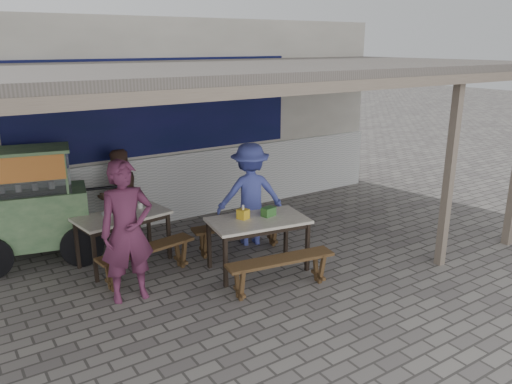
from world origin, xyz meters
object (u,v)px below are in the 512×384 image
object	(u,v)px
bench_left_street	(147,255)
condiment_jar	(140,205)
bench_right_street	(281,266)
table_right	(258,224)
vendor_cart	(31,202)
tissue_box	(243,214)
donation_box	(269,212)
patron_wall_side	(119,196)
condiment_bowl	(108,214)
table_left	(122,220)
bench_left_wall	(104,230)
bench_right_wall	(239,231)
patron_street_side	(127,232)
patron_right_table	(250,194)

from	to	relation	value
bench_left_street	condiment_jar	world-z (taller)	condiment_jar
bench_left_street	bench_right_street	size ratio (longest dim) A/B	0.95
table_right	vendor_cart	distance (m)	3.23
vendor_cart	tissue_box	world-z (taller)	vendor_cart
bench_right_street	donation_box	world-z (taller)	donation_box
bench_left_street	patron_wall_side	size ratio (longest dim) A/B	0.93
donation_box	condiment_bowl	distance (m)	2.27
table_left	bench_left_street	size ratio (longest dim) A/B	0.97
bench_left_wall	condiment_jar	distance (m)	0.80
condiment_jar	bench_right_wall	bearing A→B (deg)	-27.73
patron_street_side	donation_box	world-z (taller)	patron_street_side
bench_right_wall	patron_wall_side	distance (m)	2.02
table_right	tissue_box	size ratio (longest dim) A/B	10.80
patron_street_side	condiment_bowl	distance (m)	1.12
patron_right_table	tissue_box	distance (m)	0.96
patron_street_side	tissue_box	world-z (taller)	patron_street_side
table_left	donation_box	distance (m)	2.09
bench_left_street	donation_box	world-z (taller)	donation_box
bench_right_street	patron_street_side	world-z (taller)	patron_street_side
bench_left_wall	condiment_bowl	bearing A→B (deg)	-106.99
bench_left_street	bench_right_street	distance (m)	1.82
table_right	patron_right_table	world-z (taller)	patron_right_table
bench_right_wall	patron_right_table	world-z (taller)	patron_right_table
condiment_bowl	bench_right_street	bearing A→B (deg)	-51.59
tissue_box	donation_box	size ratio (longest dim) A/B	0.71
table_right	patron_right_table	distance (m)	1.00
patron_wall_side	bench_right_wall	bearing A→B (deg)	117.71
patron_right_table	condiment_bowl	world-z (taller)	patron_right_table
table_right	condiment_jar	distance (m)	1.81
bench_left_street	condiment_bowl	bearing A→B (deg)	102.94
bench_right_street	tissue_box	size ratio (longest dim) A/B	10.95
bench_right_wall	tissue_box	size ratio (longest dim) A/B	10.95
vendor_cart	condiment_jar	bearing A→B (deg)	-11.61
bench_left_street	vendor_cart	bearing A→B (deg)	120.88
table_right	patron_street_side	world-z (taller)	patron_street_side
bench_left_wall	donation_box	distance (m)	2.61
bench_left_street	donation_box	distance (m)	1.77
patron_wall_side	patron_right_table	distance (m)	2.09
donation_box	bench_right_street	bearing A→B (deg)	-113.26
bench_left_street	donation_box	size ratio (longest dim) A/B	7.38
table_left	bench_left_wall	size ratio (longest dim) A/B	0.97
vendor_cart	condiment_bowl	size ratio (longest dim) A/B	12.89
condiment_bowl	tissue_box	bearing A→B (deg)	-37.26
condiment_jar	condiment_bowl	bearing A→B (deg)	-171.74
patron_right_table	tissue_box	size ratio (longest dim) A/B	12.11
patron_street_side	tissue_box	size ratio (longest dim) A/B	13.28
bench_left_street	bench_right_street	xyz separation A→B (m)	(1.30, -1.28, 0.00)
bench_right_wall	table_left	bearing A→B (deg)	170.85
vendor_cart	donation_box	distance (m)	3.37
patron_wall_side	patron_right_table	size ratio (longest dim) A/B	0.92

